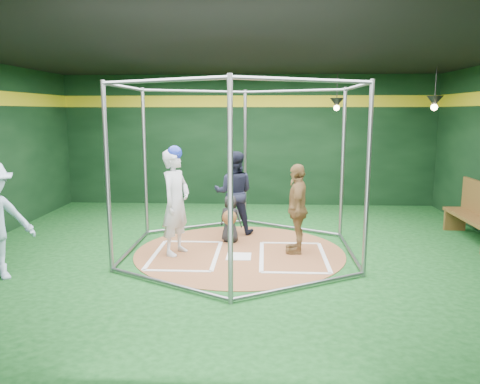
# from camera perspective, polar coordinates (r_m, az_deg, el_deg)

# --- Properties ---
(room_shell) EXTENTS (10.10, 9.10, 3.53)m
(room_shell) POSITION_cam_1_polar(r_m,az_deg,el_deg) (8.25, -0.03, 4.37)
(room_shell) COLOR #0D3C13
(room_shell) RESTS_ON ground
(clay_disc) EXTENTS (3.80, 3.80, 0.01)m
(clay_disc) POSITION_cam_1_polar(r_m,az_deg,el_deg) (8.59, -0.03, -7.33)
(clay_disc) COLOR #955A36
(clay_disc) RESTS_ON ground
(home_plate) EXTENTS (0.43, 0.43, 0.01)m
(home_plate) POSITION_cam_1_polar(r_m,az_deg,el_deg) (8.30, -0.14, -7.86)
(home_plate) COLOR white
(home_plate) RESTS_ON clay_disc
(batter_box_left) EXTENTS (1.17, 1.77, 0.01)m
(batter_box_left) POSITION_cam_1_polar(r_m,az_deg,el_deg) (8.45, -6.63, -7.61)
(batter_box_left) COLOR white
(batter_box_left) RESTS_ON clay_disc
(batter_box_right) EXTENTS (1.17, 1.77, 0.01)m
(batter_box_right) POSITION_cam_1_polar(r_m,az_deg,el_deg) (8.35, 6.46, -7.81)
(batter_box_right) COLOR white
(batter_box_right) RESTS_ON clay_disc
(batting_cage) EXTENTS (4.05, 4.67, 3.00)m
(batting_cage) POSITION_cam_1_polar(r_m,az_deg,el_deg) (8.27, -0.04, 2.61)
(batting_cage) COLOR gray
(batting_cage) RESTS_ON ground
(pendant_lamp_near) EXTENTS (0.34, 0.34, 0.90)m
(pendant_lamp_near) POSITION_cam_1_polar(r_m,az_deg,el_deg) (11.93, 11.70, 10.59)
(pendant_lamp_near) COLOR black
(pendant_lamp_near) RESTS_ON room_shell
(pendant_lamp_far) EXTENTS (0.34, 0.34, 0.90)m
(pendant_lamp_far) POSITION_cam_1_polar(r_m,az_deg,el_deg) (10.80, 22.64, 10.16)
(pendant_lamp_far) COLOR black
(pendant_lamp_far) RESTS_ON room_shell
(batter_figure) EXTENTS (0.66, 0.80, 1.94)m
(batter_figure) POSITION_cam_1_polar(r_m,az_deg,el_deg) (8.34, -7.85, -1.09)
(batter_figure) COLOR silver
(batter_figure) RESTS_ON clay_disc
(visitor_leopard) EXTENTS (0.45, 0.97, 1.61)m
(visitor_leopard) POSITION_cam_1_polar(r_m,az_deg,el_deg) (8.45, 6.98, -2.01)
(visitor_leopard) COLOR #B2874C
(visitor_leopard) RESTS_ON clay_disc
(catcher_figure) EXTENTS (0.52, 0.60, 0.92)m
(catcher_figure) POSITION_cam_1_polar(r_m,az_deg,el_deg) (9.08, -1.20, -3.24)
(catcher_figure) COLOR black
(catcher_figure) RESTS_ON clay_disc
(umpire) EXTENTS (0.85, 0.67, 1.72)m
(umpire) POSITION_cam_1_polar(r_m,az_deg,el_deg) (9.69, -0.76, -0.07)
(umpire) COLOR black
(umpire) RESTS_ON clay_disc
(dugout_bench) EXTENTS (0.46, 1.98, 1.16)m
(dugout_bench) POSITION_cam_1_polar(r_m,az_deg,el_deg) (10.27, 27.11, -2.20)
(dugout_bench) COLOR brown
(dugout_bench) RESTS_ON ground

